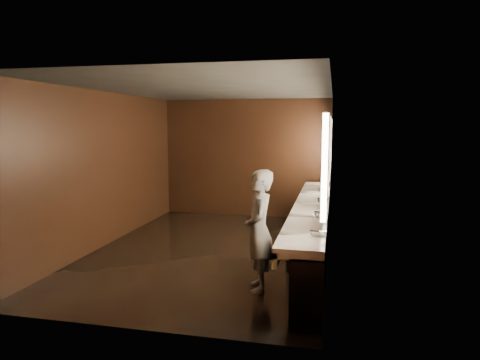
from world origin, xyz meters
name	(u,v)px	position (x,y,z in m)	size (l,w,h in m)	color
floor	(212,250)	(0.00, 0.00, 0.00)	(6.00, 6.00, 0.00)	black
ceiling	(210,89)	(0.00, 0.00, 2.80)	(4.00, 6.00, 0.02)	#2D2D2B
wall_back	(246,158)	(0.00, 3.00, 1.40)	(4.00, 0.02, 2.80)	black
wall_front	(130,202)	(0.00, -3.00, 1.40)	(4.00, 0.02, 2.80)	black
wall_left	(106,169)	(-2.00, 0.00, 1.40)	(0.02, 6.00, 2.80)	black
wall_right	(329,174)	(2.00, 0.00, 1.40)	(0.02, 6.00, 2.80)	black
sink_counter	(315,228)	(1.79, 0.00, 0.50)	(0.55, 5.40, 1.01)	black
mirror_band	(329,153)	(1.98, 0.00, 1.75)	(0.06, 5.03, 1.15)	#FFE5BF
person	(259,230)	(1.12, -1.58, 0.81)	(0.59, 0.39, 1.62)	#82A2C2
trash_bin	(298,252)	(1.58, -0.74, 0.29)	(0.38, 0.38, 0.58)	black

